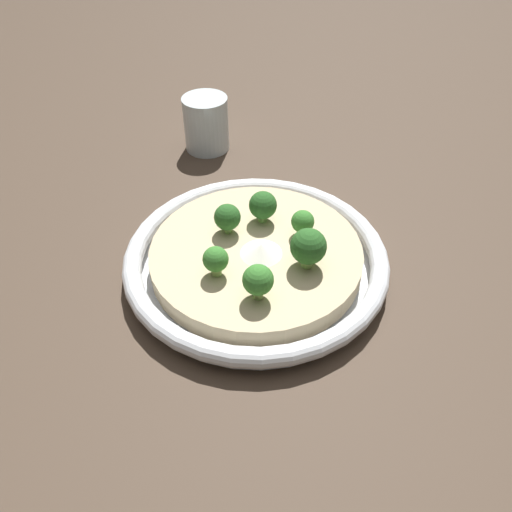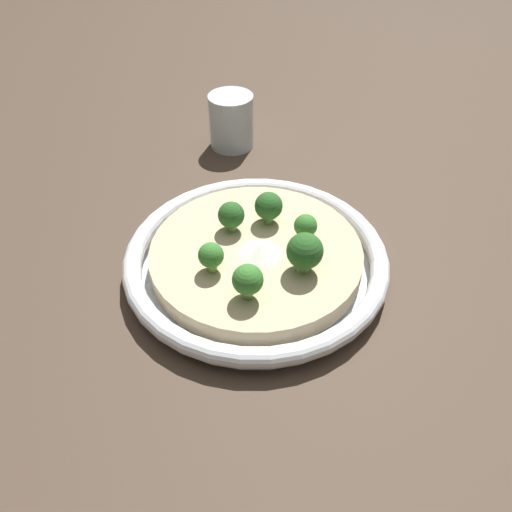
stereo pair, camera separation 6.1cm
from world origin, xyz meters
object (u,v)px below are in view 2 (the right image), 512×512
Objects in this scene: broccoli_front_left at (248,280)px; broccoli_left at (211,256)px; drinking_glass at (231,121)px; broccoli_back at (231,215)px; broccoli_front at (305,252)px; risotto_bowl at (256,258)px; broccoli_right at (269,206)px; broccoli_front_right at (305,226)px.

broccoli_left is (0.03, 0.05, -0.00)m from broccoli_front_left.
broccoli_left is 0.43× the size of drinking_glass.
broccoli_front reaches higher than broccoli_back.
risotto_bowl is 0.08m from broccoli_front.
broccoli_front_left is 0.06m from broccoli_left.
broccoli_right is 1.13× the size of broccoli_left.
broccoli_front_right is at bearing -84.55° from broccoli_back.
broccoli_back is at bearing 125.58° from broccoli_right.
broccoli_left is 0.75× the size of broccoli_front.
broccoli_front_left is 0.12m from broccoli_back.
risotto_bowl is at bearing -36.44° from broccoli_left.
broccoli_left is at bearing -164.66° from drinking_glass.
broccoli_back is at bearing 66.37° from broccoli_front.
broccoli_back reaches higher than broccoli_front_right.
drinking_glass is (0.25, 0.09, -0.01)m from broccoli_back.
broccoli_front is at bearing -39.25° from broccoli_front_left.
broccoli_left is 0.12m from broccoli_front_right.
broccoli_back is 0.11m from broccoli_front.
broccoli_right is at bearing 40.12° from broccoli_front.
broccoli_front_left reaches higher than broccoli_left.
broccoli_left is 1.07× the size of broccoli_front_right.
broccoli_left is at bearing 143.56° from risotto_bowl.
drinking_glass is (0.30, 0.19, -0.02)m from broccoli_front.
broccoli_front_left reaches higher than broccoli_front_right.
broccoli_back is 0.05m from broccoli_right.
broccoli_right is 0.48× the size of drinking_glass.
broccoli_right is at bearing -20.04° from broccoli_left.
broccoli_front is 0.05m from broccoli_front_right.
broccoli_right reaches higher than broccoli_front_right.
broccoli_front_left is at bearing 140.75° from broccoli_front.
risotto_bowl is at bearing 10.76° from broccoli_front_left.
drinking_glass is (0.28, 0.13, 0.02)m from risotto_bowl.
broccoli_left is at bearing 133.34° from broccoli_front_right.
broccoli_front is (-0.07, -0.06, 0.00)m from broccoli_right.
broccoli_front_right reaches higher than risotto_bowl.
broccoli_front reaches higher than broccoli_right.
broccoli_front reaches higher than broccoli_left.
broccoli_right is 0.10m from broccoli_front.
broccoli_front_right is at bearing -18.31° from broccoli_front_left.
broccoli_front_left is at bearing -118.15° from broccoli_left.
broccoli_back is at bearing 95.45° from broccoli_front_right.
broccoli_front_left is (-0.08, -0.01, 0.04)m from risotto_bowl.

